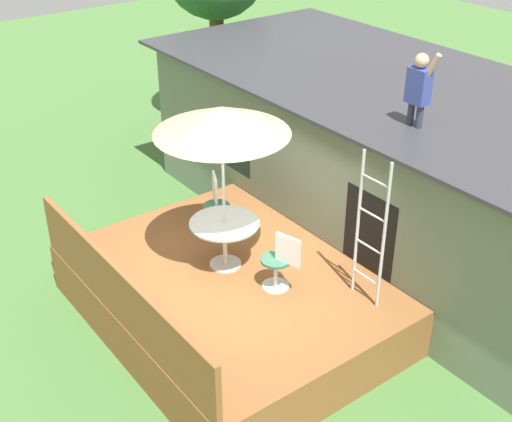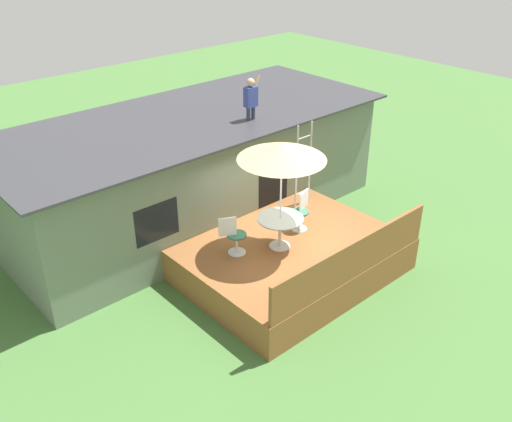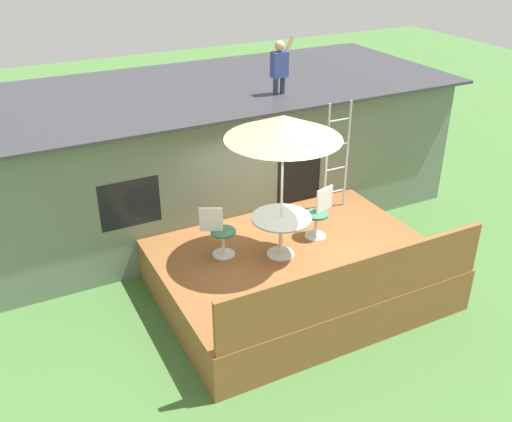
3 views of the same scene
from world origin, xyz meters
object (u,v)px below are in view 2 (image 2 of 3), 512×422
patio_chair_left (233,235)px  patio_umbrella (282,151)px  person_figure (251,96)px  step_ladder (303,165)px  patio_table (280,224)px  patio_chair_right (301,211)px

patio_chair_left → patio_umbrella: bearing=-0.0°
person_figure → patio_chair_left: (-2.24, -1.94, -2.24)m
step_ladder → patio_chair_left: 2.94m
patio_table → patio_chair_right: patio_chair_right is taller
person_figure → patio_table: bearing=-117.9°
patio_table → patio_chair_right: bearing=16.4°
patio_umbrella → person_figure: bearing=62.1°
patio_umbrella → patio_chair_left: 2.17m
patio_table → patio_chair_left: (-0.95, 0.49, -0.13)m
step_ladder → patio_umbrella: bearing=-149.3°
patio_umbrella → patio_chair_right: patio_umbrella is taller
person_figure → patio_chair_right: 3.12m
patio_table → person_figure: bearing=62.1°
step_ladder → patio_chair_left: size_ratio=2.39×
step_ladder → patio_table: bearing=-149.3°
step_ladder → person_figure: bearing=113.1°
patio_table → patio_umbrella: bearing=-148.0°
patio_table → patio_umbrella: size_ratio=0.41×
person_figure → step_ladder: bearing=-66.9°
patio_chair_left → patio_table: bearing=-0.0°
patio_umbrella → patio_chair_right: (0.96, 0.28, -1.89)m
patio_umbrella → patio_chair_left: patio_umbrella is taller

